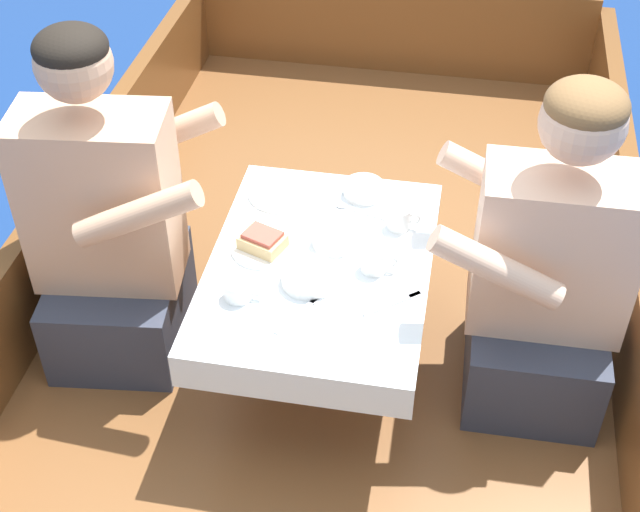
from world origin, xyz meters
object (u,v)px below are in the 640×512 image
Objects in this scene: person_port at (109,232)px; person_starboard at (546,279)px; sandwich at (263,241)px; coffee_cup_center at (400,218)px; coffee_cup_port at (375,260)px; coffee_cup_starboard at (239,289)px.

person_starboard is at bearing -5.03° from person_port.
coffee_cup_center reaches higher than sandwich.
person_starboard is 9.99× the size of coffee_cup_port.
person_port is 0.45m from coffee_cup_starboard.
coffee_cup_starboard is at bearing -30.16° from person_port.
coffee_cup_port is 1.06× the size of coffee_cup_center.
person_port is 1.05× the size of person_starboard.
sandwich is (0.43, 0.01, 0.02)m from person_port.
coffee_cup_port reaches higher than coffee_cup_starboard.
sandwich is at bearing 0.81° from person_starboard.
person_starboard reaches higher than coffee_cup_port.
coffee_cup_port is at bearing 27.20° from coffee_cup_starboard.
coffee_cup_center is at bearing 5.97° from person_port.
coffee_cup_port is (0.74, -0.01, 0.02)m from person_port.
person_starboard is at bearing 1.72° from sandwich.
person_starboard reaches higher than sandwich.
person_starboard is 0.80m from coffee_cup_starboard.
person_port is at bearing 178.99° from coffee_cup_port.
coffee_cup_center is at bearing 76.86° from coffee_cup_port.
person_port reaches higher than person_starboard.
coffee_cup_starboard is 1.11× the size of coffee_cup_center.
sandwich is 1.50× the size of coffee_cup_center.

